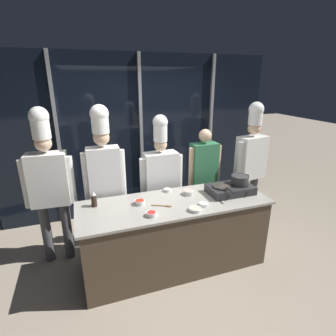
# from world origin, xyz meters

# --- Properties ---
(ground_plane) EXTENTS (24.00, 24.00, 0.00)m
(ground_plane) POSITION_xyz_m (0.00, 0.00, 0.00)
(ground_plane) COLOR gray
(window_wall_back) EXTENTS (4.63, 0.09, 2.70)m
(window_wall_back) POSITION_xyz_m (0.00, 1.67, 1.35)
(window_wall_back) COLOR black
(window_wall_back) RESTS_ON ground_plane
(demo_counter) EXTENTS (2.30, 0.80, 0.90)m
(demo_counter) POSITION_xyz_m (0.00, 0.00, 0.45)
(demo_counter) COLOR #4C3D2D
(demo_counter) RESTS_ON ground_plane
(portable_stove) EXTENTS (0.58, 0.37, 0.11)m
(portable_stove) POSITION_xyz_m (0.77, 0.01, 0.95)
(portable_stove) COLOR #28282B
(portable_stove) RESTS_ON demo_counter
(frying_pan) EXTENTS (0.23, 0.40, 0.04)m
(frying_pan) POSITION_xyz_m (0.63, 0.00, 1.03)
(frying_pan) COLOR #38332D
(frying_pan) RESTS_ON portable_stove
(stock_pot) EXTENTS (0.25, 0.23, 0.11)m
(stock_pot) POSITION_xyz_m (0.90, 0.01, 1.07)
(stock_pot) COLOR #333335
(stock_pot) RESTS_ON portable_stove
(squeeze_bottle_soy) EXTENTS (0.07, 0.07, 0.18)m
(squeeze_bottle_soy) POSITION_xyz_m (-0.92, 0.20, 0.98)
(squeeze_bottle_soy) COLOR #332319
(squeeze_bottle_soy) RESTS_ON demo_counter
(prep_bowl_onion) EXTENTS (0.11, 0.11, 0.04)m
(prep_bowl_onion) POSITION_xyz_m (0.28, -0.21, 0.92)
(prep_bowl_onion) COLOR white
(prep_bowl_onion) RESTS_ON demo_counter
(prep_bowl_shrimp) EXTENTS (0.13, 0.13, 0.06)m
(prep_bowl_shrimp) POSITION_xyz_m (0.24, 0.14, 0.93)
(prep_bowl_shrimp) COLOR white
(prep_bowl_shrimp) RESTS_ON demo_counter
(prep_bowl_chicken) EXTENTS (0.14, 0.14, 0.04)m
(prep_bowl_chicken) POSITION_xyz_m (0.14, -0.29, 0.92)
(prep_bowl_chicken) COLOR white
(prep_bowl_chicken) RESTS_ON demo_counter
(prep_bowl_bell_pepper) EXTENTS (0.12, 0.12, 0.05)m
(prep_bowl_bell_pepper) POSITION_xyz_m (-0.36, -0.23, 0.93)
(prep_bowl_bell_pepper) COLOR white
(prep_bowl_bell_pepper) RESTS_ON demo_counter
(prep_bowl_chili_flakes) EXTENTS (0.13, 0.13, 0.05)m
(prep_bowl_chili_flakes) POSITION_xyz_m (-0.41, 0.08, 0.93)
(prep_bowl_chili_flakes) COLOR white
(prep_bowl_chili_flakes) RESTS_ON demo_counter
(prep_bowl_bean_sprouts) EXTENTS (0.10, 0.10, 0.04)m
(prep_bowl_bean_sprouts) POSITION_xyz_m (0.02, 0.32, 0.92)
(prep_bowl_bean_sprouts) COLOR white
(prep_bowl_bean_sprouts) RESTS_ON demo_counter
(serving_spoon_slotted) EXTENTS (0.24, 0.13, 0.02)m
(serving_spoon_slotted) POSITION_xyz_m (-0.14, -0.07, 0.91)
(serving_spoon_slotted) COLOR olive
(serving_spoon_slotted) RESTS_ON demo_counter
(chef_head) EXTENTS (0.60, 0.27, 2.01)m
(chef_head) POSITION_xyz_m (-1.41, 0.62, 1.15)
(chef_head) COLOR #4C4C51
(chef_head) RESTS_ON ground_plane
(chef_sous) EXTENTS (0.53, 0.22, 2.02)m
(chef_sous) POSITION_xyz_m (-0.75, 0.56, 1.20)
(chef_sous) COLOR #4C4C51
(chef_sous) RESTS_ON ground_plane
(chef_line) EXTENTS (0.62, 0.25, 1.86)m
(chef_line) POSITION_xyz_m (0.02, 0.62, 1.03)
(chef_line) COLOR #232326
(chef_line) RESTS_ON ground_plane
(person_guest) EXTENTS (0.52, 0.22, 1.62)m
(person_guest) POSITION_xyz_m (0.71, 0.66, 0.99)
(person_guest) COLOR #4C4C51
(person_guest) RESTS_ON ground_plane
(chef_pastry) EXTENTS (0.60, 0.32, 1.99)m
(chef_pastry) POSITION_xyz_m (1.49, 0.59, 1.14)
(chef_pastry) COLOR #4C4C51
(chef_pastry) RESTS_ON ground_plane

